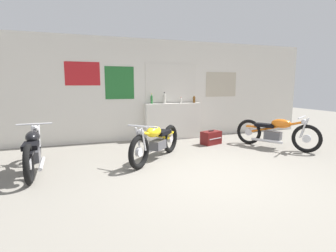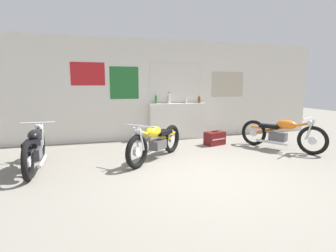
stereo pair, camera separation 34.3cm
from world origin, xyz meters
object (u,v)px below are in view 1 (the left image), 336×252
object	(u,v)px
bottle_center	(181,100)
motorcycle_yellow	(156,141)
bottle_right_center	(194,99)
motorcycle_orange	(276,132)
bottle_leftmost	(152,99)
hard_case_darkred	(211,138)
bottle_left_center	(164,98)
motorcycle_black	(33,150)

from	to	relation	value
bottle_center	motorcycle_yellow	size ratio (longest dim) A/B	0.12
bottle_right_center	motorcycle_orange	xyz separation A→B (m)	(1.36, -1.87, -0.73)
bottle_leftmost	hard_case_darkred	world-z (taller)	bottle_leftmost
bottle_right_center	hard_case_darkred	world-z (taller)	bottle_right_center
bottle_center	bottle_left_center	bearing A→B (deg)	179.20
bottle_right_center	bottle_leftmost	bearing A→B (deg)	176.89
bottle_leftmost	bottle_center	distance (m)	0.88
motorcycle_yellow	motorcycle_black	distance (m)	2.30
hard_case_darkred	bottle_leftmost	bearing A→B (deg)	142.19
bottle_left_center	motorcycle_yellow	xyz separation A→B (m)	(-0.83, -1.93, -0.78)
bottle_leftmost	hard_case_darkred	size ratio (longest dim) A/B	0.48
bottle_leftmost	bottle_right_center	xyz separation A→B (m)	(1.26, -0.07, -0.02)
bottle_right_center	hard_case_darkred	xyz separation A→B (m)	(0.06, -0.96, -0.96)
bottle_center	motorcycle_black	world-z (taller)	bottle_center
bottle_right_center	motorcycle_yellow	size ratio (longest dim) A/B	0.16
motorcycle_yellow	motorcycle_black	bearing A→B (deg)	179.87
bottle_right_center	motorcycle_black	xyz separation A→B (m)	(-4.02, -1.87, -0.74)
motorcycle_yellow	hard_case_darkred	world-z (taller)	motorcycle_yellow
motorcycle_yellow	hard_case_darkred	size ratio (longest dim) A/B	2.52
bottle_left_center	hard_case_darkred	world-z (taller)	bottle_left_center
bottle_leftmost	motorcycle_orange	distance (m)	3.35
bottle_center	hard_case_darkred	bearing A→B (deg)	-65.77
bottle_leftmost	motorcycle_yellow	xyz separation A→B (m)	(-0.46, -1.95, -0.76)
motorcycle_orange	bottle_left_center	bearing A→B (deg)	139.56
bottle_center	bottle_right_center	bearing A→B (deg)	-6.72
bottle_center	bottle_right_center	distance (m)	0.39
bottle_right_center	motorcycle_black	bearing A→B (deg)	-155.03
bottle_left_center	bottle_right_center	size ratio (longest dim) A/B	1.36
hard_case_darkred	motorcycle_yellow	bearing A→B (deg)	-152.80
motorcycle_black	hard_case_darkred	xyz separation A→B (m)	(4.08, 0.91, -0.22)
motorcycle_orange	hard_case_darkred	bearing A→B (deg)	145.04
motorcycle_yellow	bottle_center	bearing A→B (deg)	55.32
motorcycle_yellow	hard_case_darkred	bearing A→B (deg)	27.20
bottle_left_center	bottle_leftmost	bearing A→B (deg)	177.58
bottle_leftmost	motorcycle_yellow	size ratio (longest dim) A/B	0.19
bottle_left_center	motorcycle_yellow	world-z (taller)	bottle_left_center
motorcycle_orange	hard_case_darkred	world-z (taller)	motorcycle_orange
bottle_right_center	motorcycle_yellow	world-z (taller)	bottle_right_center
bottle_right_center	bottle_center	bearing A→B (deg)	173.28
bottle_leftmost	bottle_right_center	world-z (taller)	bottle_leftmost
bottle_right_center	motorcycle_orange	size ratio (longest dim) A/B	0.13
bottle_left_center	motorcycle_yellow	size ratio (longest dim) A/B	0.21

